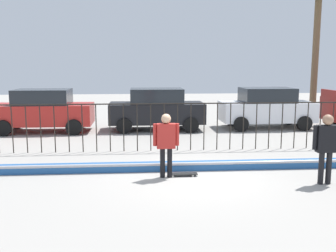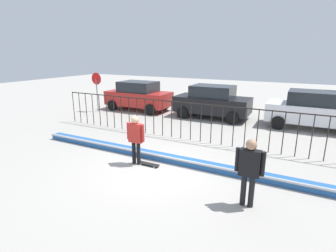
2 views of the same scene
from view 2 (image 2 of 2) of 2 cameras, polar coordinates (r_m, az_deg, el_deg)
The scene contains 10 objects.
ground_plane at distance 9.08m, azimuth -3.22°, elevation -8.73°, with size 60.00×60.00×0.00m, color #9E9991.
bowl_coping_ledge at distance 9.55m, azimuth -1.26°, elevation -6.68°, with size 11.00×0.40×0.27m.
perimeter_fence at distance 11.48m, azimuth 4.93°, elevation 1.92°, with size 14.04×0.04×1.67m.
skateboarder at distance 9.01m, azimuth -6.98°, elevation -2.07°, with size 0.69×0.26×1.71m.
skateboard at distance 9.16m, azimuth -4.22°, elevation -8.13°, with size 0.80×0.20×0.07m.
camera_operator at distance 6.78m, azimuth 17.13°, elevation -8.40°, with size 0.71×0.27×1.76m.
parked_car_red at distance 17.80m, azimuth -6.39°, elevation 6.53°, with size 4.30×2.12×1.90m.
parked_car_black at distance 15.75m, azimuth 9.51°, elevation 5.24°, with size 4.30×2.12×1.90m.
parked_car_white at distance 15.11m, azimuth 28.68°, elevation 3.10°, with size 4.30×2.12×1.90m.
stop_sign at distance 17.80m, azimuth -15.09°, elevation 8.19°, with size 0.76×0.07×2.50m.
Camera 2 is at (4.27, -7.09, 3.73)m, focal length 28.31 mm.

